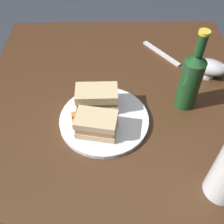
# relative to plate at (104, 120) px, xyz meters

# --- Properties ---
(ground_plane) EXTENTS (6.00, 6.00, 0.00)m
(ground_plane) POSITION_rel_plate_xyz_m (-0.02, 0.05, -0.73)
(ground_plane) COLOR #333842
(dining_table) EXTENTS (1.06, 0.86, 0.72)m
(dining_table) POSITION_rel_plate_xyz_m (-0.02, 0.05, -0.37)
(dining_table) COLOR #422816
(dining_table) RESTS_ON ground
(plate) EXTENTS (0.26, 0.26, 0.01)m
(plate) POSITION_rel_plate_xyz_m (0.00, 0.00, 0.00)
(plate) COLOR white
(plate) RESTS_ON dining_table
(sandwich_half_left) EXTENTS (0.07, 0.12, 0.07)m
(sandwich_half_left) POSITION_rel_plate_xyz_m (-0.05, -0.02, 0.04)
(sandwich_half_left) COLOR #CCB284
(sandwich_half_left) RESTS_ON plate
(sandwich_half_right) EXTENTS (0.09, 0.12, 0.06)m
(sandwich_half_right) POSITION_rel_plate_xyz_m (0.05, -0.02, 0.04)
(sandwich_half_right) COLOR #CCB284
(sandwich_half_right) RESTS_ON plate
(potato_wedge_front) EXTENTS (0.04, 0.04, 0.02)m
(potato_wedge_front) POSITION_rel_plate_xyz_m (-0.06, -0.06, 0.02)
(potato_wedge_front) COLOR #B77F33
(potato_wedge_front) RESTS_ON plate
(potato_wedge_middle) EXTENTS (0.04, 0.06, 0.02)m
(potato_wedge_middle) POSITION_rel_plate_xyz_m (0.00, -0.06, 0.01)
(potato_wedge_middle) COLOR gold
(potato_wedge_middle) RESTS_ON plate
(potato_wedge_back) EXTENTS (0.03, 0.05, 0.02)m
(potato_wedge_back) POSITION_rel_plate_xyz_m (0.02, -0.06, 0.01)
(potato_wedge_back) COLOR #B77F33
(potato_wedge_back) RESTS_ON plate
(potato_wedge_left_edge) EXTENTS (0.03, 0.05, 0.02)m
(potato_wedge_left_edge) POSITION_rel_plate_xyz_m (-0.00, -0.07, 0.02)
(potato_wedge_left_edge) COLOR #AD702D
(potato_wedge_left_edge) RESTS_ON plate
(gravy_boat) EXTENTS (0.10, 0.13, 0.06)m
(gravy_boat) POSITION_rel_plate_xyz_m (-0.19, 0.35, 0.03)
(gravy_boat) COLOR #B7B7BC
(gravy_boat) RESTS_ON dining_table
(cider_bottle) EXTENTS (0.06, 0.06, 0.25)m
(cider_bottle) POSITION_rel_plate_xyz_m (-0.06, 0.25, 0.09)
(cider_bottle) COLOR #19421E
(cider_bottle) RESTS_ON dining_table
(fork) EXTENTS (0.15, 0.12, 0.01)m
(fork) POSITION_rel_plate_xyz_m (-0.32, 0.21, -0.00)
(fork) COLOR silver
(fork) RESTS_ON dining_table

